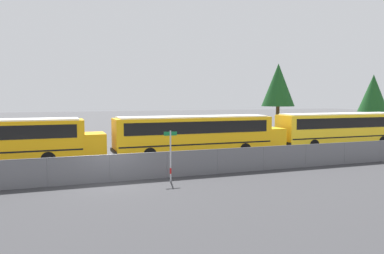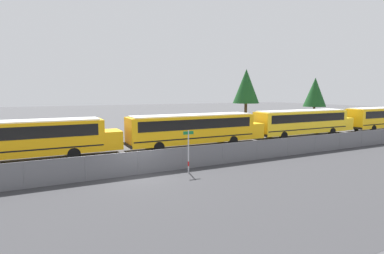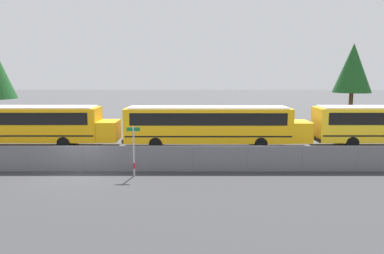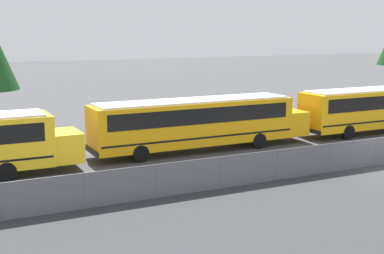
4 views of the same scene
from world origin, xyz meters
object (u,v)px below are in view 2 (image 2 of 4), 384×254
at_px(school_bus_4, 304,121).
at_px(tree_1, 315,92).
at_px(school_bus_5, 384,116).
at_px(tree_2, 246,86).
at_px(school_bus_2, 21,137).
at_px(school_bus_3, 195,128).
at_px(street_sign, 188,150).

relative_size(school_bus_4, tree_1, 1.76).
bearing_deg(school_bus_5, tree_1, 73.30).
height_order(tree_1, tree_2, tree_2).
distance_m(school_bus_5, tree_1, 16.56).
bearing_deg(tree_1, school_bus_2, -162.02).
bearing_deg(school_bus_4, school_bus_5, -1.72).
xyz_separation_m(school_bus_3, tree_2, (15.76, 13.57, 4.09)).
distance_m(school_bus_4, tree_1, 24.44).
relative_size(school_bus_4, street_sign, 5.08).
distance_m(school_bus_4, tree_2, 14.04).
height_order(school_bus_3, street_sign, school_bus_3).
bearing_deg(tree_1, school_bus_4, -141.32).
relative_size(school_bus_2, school_bus_3, 1.00).
height_order(school_bus_4, tree_2, tree_2).
bearing_deg(school_bus_2, school_bus_5, -0.58).
bearing_deg(street_sign, school_bus_3, 59.98).
height_order(school_bus_3, tree_1, tree_1).
bearing_deg(school_bus_3, school_bus_2, 178.88).
relative_size(street_sign, tree_2, 0.31).
height_order(school_bus_5, tree_2, tree_2).
bearing_deg(tree_2, tree_1, 6.17).
bearing_deg(school_bus_5, school_bus_4, 178.28).
xyz_separation_m(tree_1, tree_2, (-17.02, -1.84, 0.90)).
relative_size(school_bus_3, tree_2, 1.58).
relative_size(school_bus_5, tree_2, 1.58).
height_order(school_bus_2, school_bus_5, same).
height_order(school_bus_3, school_bus_4, same).
distance_m(school_bus_4, school_bus_5, 14.25).
bearing_deg(school_bus_3, street_sign, -120.02).
xyz_separation_m(school_bus_5, tree_1, (4.67, 15.57, 3.19)).
xyz_separation_m(school_bus_3, school_bus_4, (13.86, 0.27, 0.00)).
relative_size(school_bus_5, tree_1, 1.76).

